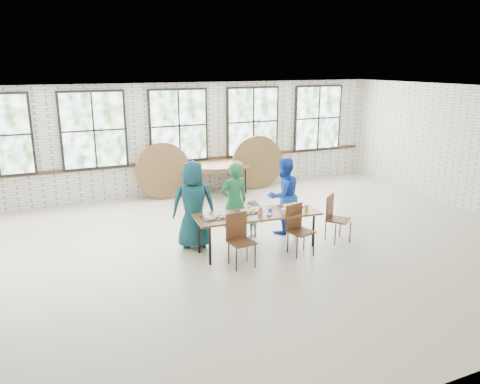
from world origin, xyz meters
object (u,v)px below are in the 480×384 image
object	(u,v)px
dining_table	(257,216)
storage_table	(215,170)
chair_near_left	(239,235)
chair_near_right	(297,225)

from	to	relation	value
dining_table	storage_table	size ratio (longest dim) A/B	1.33
chair_near_left	chair_near_right	size ratio (longest dim) A/B	1.00
dining_table	chair_near_right	distance (m)	0.78
chair_near_left	storage_table	world-z (taller)	chair_near_left
storage_table	chair_near_right	bearing A→B (deg)	-95.47
chair_near_left	storage_table	xyz separation A→B (m)	(1.29, 4.52, 0.13)
dining_table	chair_near_left	bearing A→B (deg)	-135.69
dining_table	storage_table	distance (m)	4.09
dining_table	storage_table	xyz separation A→B (m)	(0.70, 4.03, -0.00)
dining_table	storage_table	world-z (taller)	same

